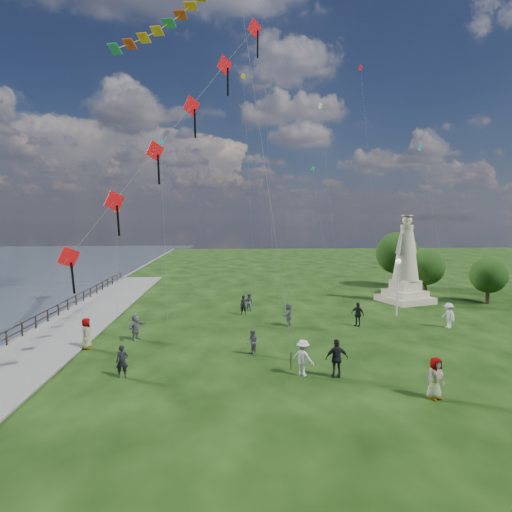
{
  "coord_description": "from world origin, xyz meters",
  "views": [
    {
      "loc": [
        -2.71,
        -18.48,
        7.88
      ],
      "look_at": [
        -1.0,
        8.0,
        5.5
      ],
      "focal_mm": 30.0,
      "sensor_mm": 36.0,
      "label": 1
    }
  ],
  "objects": [
    {
      "name": "person_5",
      "position": [
        -8.74,
        9.05,
        0.86
      ],
      "size": [
        1.32,
        1.73,
        1.71
      ],
      "primitive_type": "imported",
      "rotation": [
        0.0,
        0.0,
        1.11
      ],
      "color": "#595960",
      "rests_on": "ground"
    },
    {
      "name": "person_3",
      "position": [
        2.59,
        1.73,
        0.97
      ],
      "size": [
        1.14,
        0.59,
        1.94
      ],
      "primitive_type": "imported",
      "rotation": [
        0.0,
        0.0,
        3.15
      ],
      "color": "black",
      "rests_on": "ground"
    },
    {
      "name": "person_10",
      "position": [
        -11.28,
        7.31,
        0.94
      ],
      "size": [
        0.75,
        1.02,
        1.88
      ],
      "primitive_type": "imported",
      "rotation": [
        0.0,
        0.0,
        1.79
      ],
      "color": "#595960",
      "rests_on": "ground"
    },
    {
      "name": "person_8",
      "position": [
        13.01,
        10.66,
        0.91
      ],
      "size": [
        0.87,
        1.28,
        1.81
      ],
      "primitive_type": "imported",
      "rotation": [
        0.0,
        0.0,
        -1.33
      ],
      "color": "silver",
      "rests_on": "ground"
    },
    {
      "name": "lamppost",
      "position": [
        10.75,
        14.48,
        3.35
      ],
      "size": [
        0.43,
        0.43,
        4.64
      ],
      "color": "silver",
      "rests_on": "ground"
    },
    {
      "name": "person_4",
      "position": [
        6.24,
        -0.99,
        0.92
      ],
      "size": [
        1.04,
        0.84,
        1.84
      ],
      "primitive_type": "imported",
      "rotation": [
        0.0,
        0.0,
        0.37
      ],
      "color": "#595960",
      "rests_on": "ground"
    },
    {
      "name": "small_kites",
      "position": [
        2.75,
        23.05,
        15.01
      ],
      "size": [
        28.96,
        16.12,
        32.59
      ],
      "color": "teal",
      "rests_on": "ground"
    },
    {
      "name": "statue",
      "position": [
        13.76,
        20.04,
        3.08
      ],
      "size": [
        5.08,
        5.08,
        8.15
      ],
      "rotation": [
        0.0,
        0.0,
        0.33
      ],
      "color": "#B9A78C",
      "rests_on": "ground"
    },
    {
      "name": "waterfront",
      "position": [
        -15.24,
        8.99,
        -0.06
      ],
      "size": [
        200.0,
        200.0,
        1.51
      ],
      "color": "#2F3D47",
      "rests_on": "ground"
    },
    {
      "name": "red_kite_train",
      "position": [
        -5.72,
        4.61,
        12.18
      ],
      "size": [
        12.87,
        9.35,
        19.64
      ],
      "color": "black",
      "rests_on": "ground"
    },
    {
      "name": "person_7",
      "position": [
        -1.0,
        17.24,
        0.75
      ],
      "size": [
        0.85,
        0.78,
        1.5
      ],
      "primitive_type": "imported",
      "rotation": [
        0.0,
        0.0,
        2.54
      ],
      "color": "#595960",
      "rests_on": "ground"
    },
    {
      "name": "person_2",
      "position": [
        0.97,
        2.09,
        0.91
      ],
      "size": [
        1.3,
        1.2,
        1.82
      ],
      "primitive_type": "imported",
      "rotation": [
        0.0,
        0.0,
        2.49
      ],
      "color": "silver",
      "rests_on": "ground"
    },
    {
      "name": "person_1",
      "position": [
        -1.37,
        5.43,
        0.75
      ],
      "size": [
        0.74,
        0.86,
        1.51
      ],
      "primitive_type": "imported",
      "rotation": [
        0.0,
        0.0,
        -1.09
      ],
      "color": "#595960",
      "rests_on": "ground"
    },
    {
      "name": "tree_row",
      "position": [
        17.44,
        25.56,
        3.41
      ],
      "size": [
        8.59,
        13.97,
        6.26
      ],
      "color": "#382314",
      "rests_on": "ground"
    },
    {
      "name": "person_6",
      "position": [
        -1.5,
        15.8,
        0.8
      ],
      "size": [
        0.6,
        0.41,
        1.6
      ],
      "primitive_type": "imported",
      "rotation": [
        0.0,
        0.0,
        0.04
      ],
      "color": "black",
      "rests_on": "ground"
    },
    {
      "name": "person_11",
      "position": [
        1.62,
        11.95,
        0.84
      ],
      "size": [
        1.22,
        1.7,
        1.68
      ],
      "primitive_type": "imported",
      "rotation": [
        0.0,
        0.0,
        4.31
      ],
      "color": "#595960",
      "rests_on": "ground"
    },
    {
      "name": "person_0",
      "position": [
        -7.99,
        2.43,
        0.81
      ],
      "size": [
        0.65,
        0.49,
        1.62
      ],
      "primitive_type": "imported",
      "rotation": [
        0.0,
        0.0,
        0.19
      ],
      "color": "black",
      "rests_on": "ground"
    },
    {
      "name": "person_9",
      "position": [
        6.66,
        11.59,
        0.88
      ],
      "size": [
        1.1,
        1.1,
        1.76
      ],
      "primitive_type": "imported",
      "rotation": [
        0.0,
        0.0,
        -0.78
      ],
      "color": "black",
      "rests_on": "ground"
    }
  ]
}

